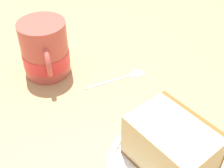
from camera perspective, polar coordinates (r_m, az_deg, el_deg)
name	(u,v)px	position (r cm, az deg, el deg)	size (l,w,h in cm)	color
ground_plane	(103,133)	(47.28, -1.74, -8.96)	(140.95, 140.95, 2.50)	tan
small_plate	(166,165)	(41.83, 9.87, -14.32)	(15.03, 15.03, 1.78)	white
cake_slice	(171,146)	(39.09, 10.75, -11.00)	(11.46, 9.16, 6.71)	brown
tea_mug	(45,50)	(54.60, -12.09, 6.07)	(10.52, 8.10, 9.73)	#BF4C3F
teaspoon	(129,75)	(54.81, 3.04, 1.69)	(2.18, 11.36, 0.80)	silver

